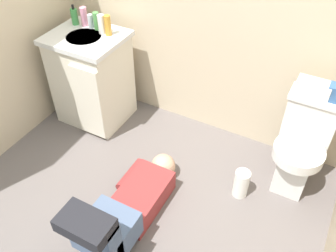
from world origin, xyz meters
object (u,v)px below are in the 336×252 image
(bottle_amber, at_px, (108,25))
(bottle_white, at_px, (101,24))
(paper_towel_roll, at_px, (241,184))
(vanity_cabinet, at_px, (92,78))
(bottle_green, at_px, (96,21))
(soap_dispenser, at_px, (75,16))
(person_plumber, at_px, (125,208))
(toilet, at_px, (301,146))
(faucet, at_px, (95,22))
(bottle_pink, at_px, (84,16))
(tissue_box, at_px, (314,88))
(bottle_clear, at_px, (91,21))

(bottle_amber, bearing_deg, bottle_white, 179.52)
(bottle_amber, distance_m, paper_towel_roll, 1.58)
(vanity_cabinet, bearing_deg, paper_towel_roll, -9.36)
(bottle_green, bearing_deg, soap_dispenser, -177.14)
(person_plumber, bearing_deg, toilet, 46.05)
(paper_towel_roll, bearing_deg, faucet, 165.28)
(bottle_pink, xyz_separation_m, bottle_green, (0.13, -0.01, -0.01))
(toilet, relative_size, tissue_box, 3.41)
(vanity_cabinet, distance_m, bottle_green, 0.49)
(bottle_white, distance_m, paper_towel_roll, 1.63)
(tissue_box, relative_size, bottle_amber, 1.37)
(bottle_clear, bearing_deg, soap_dispenser, -177.62)
(vanity_cabinet, xyz_separation_m, bottle_clear, (-0.04, 0.13, 0.46))
(vanity_cabinet, height_order, bottle_green, bottle_green)
(soap_dispenser, bearing_deg, bottle_amber, -4.07)
(toilet, height_order, tissue_box, tissue_box)
(soap_dispenser, relative_size, bottle_pink, 1.08)
(bottle_amber, bearing_deg, toilet, -0.91)
(faucet, distance_m, soap_dispenser, 0.19)
(bottle_green, bearing_deg, bottle_pink, 175.13)
(bottle_green, xyz_separation_m, bottle_white, (0.08, -0.04, 0.00))
(person_plumber, height_order, tissue_box, tissue_box)
(tissue_box, relative_size, bottle_clear, 1.91)
(faucet, xyz_separation_m, tissue_box, (1.74, 0.02, -0.07))
(bottle_pink, bearing_deg, bottle_green, -4.87)
(soap_dispenser, bearing_deg, paper_towel_roll, -12.46)
(bottle_clear, height_order, paper_towel_roll, bottle_clear)
(faucet, xyz_separation_m, paper_towel_roll, (1.49, -0.39, -0.75))
(bottle_pink, distance_m, bottle_clear, 0.08)
(bottle_pink, height_order, bottle_green, bottle_pink)
(faucet, height_order, bottle_pink, bottle_pink)
(faucet, bearing_deg, person_plumber, -48.57)
(bottle_white, bearing_deg, person_plumber, -50.67)
(bottle_pink, relative_size, bottle_amber, 0.95)
(vanity_cabinet, height_order, soap_dispenser, soap_dispenser)
(soap_dispenser, height_order, bottle_white, soap_dispenser)
(toilet, height_order, bottle_pink, bottle_pink)
(bottle_green, bearing_deg, paper_towel_roll, -14.61)
(faucet, xyz_separation_m, bottle_pink, (-0.11, 0.00, 0.03))
(toilet, xyz_separation_m, bottle_pink, (-1.89, 0.07, 0.53))
(bottle_clear, bearing_deg, bottle_amber, -9.20)
(toilet, distance_m, vanity_cabinet, 1.78)
(person_plumber, relative_size, bottle_clear, 9.24)
(bottle_white, bearing_deg, bottle_clear, 166.90)
(toilet, distance_m, bottle_pink, 1.97)
(bottle_white, distance_m, bottle_amber, 0.06)
(soap_dispenser, xyz_separation_m, bottle_white, (0.29, -0.02, 0.01))
(faucet, height_order, bottle_white, bottle_white)
(vanity_cabinet, height_order, faucet, faucet)
(bottle_white, bearing_deg, bottle_amber, -0.48)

